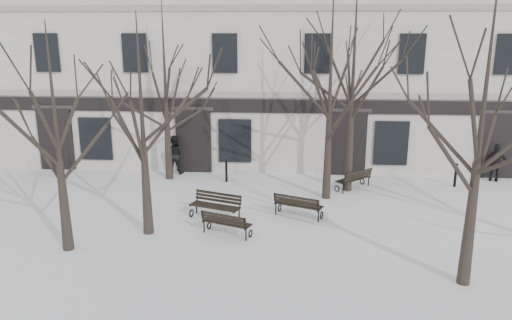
# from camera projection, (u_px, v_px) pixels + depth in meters

# --- Properties ---
(ground) EXTENTS (100.00, 100.00, 0.00)m
(ground) POSITION_uv_depth(u_px,v_px,m) (259.00, 246.00, 15.30)
(ground) COLOR white
(ground) RESTS_ON ground
(building) EXTENTS (40.40, 10.20, 11.40)m
(building) POSITION_uv_depth(u_px,v_px,m) (275.00, 46.00, 26.37)
(building) COLOR silver
(building) RESTS_ON ground
(tree_0) EXTENTS (4.70, 4.70, 6.71)m
(tree_0) POSITION_uv_depth(u_px,v_px,m) (54.00, 112.00, 14.02)
(tree_0) COLOR black
(tree_0) RESTS_ON ground
(tree_1) EXTENTS (4.88, 4.88, 6.97)m
(tree_1) POSITION_uv_depth(u_px,v_px,m) (141.00, 100.00, 15.17)
(tree_1) COLOR black
(tree_1) RESTS_ON ground
(tree_2) EXTENTS (5.46, 5.46, 7.80)m
(tree_2) POSITION_uv_depth(u_px,v_px,m) (485.00, 98.00, 11.84)
(tree_2) COLOR black
(tree_2) RESTS_ON ground
(tree_4) EXTENTS (5.30, 5.30, 7.57)m
(tree_4) POSITION_uv_depth(u_px,v_px,m) (165.00, 71.00, 20.92)
(tree_4) COLOR black
(tree_4) RESTS_ON ground
(tree_5) EXTENTS (5.63, 5.63, 8.04)m
(tree_5) POSITION_uv_depth(u_px,v_px,m) (331.00, 69.00, 18.34)
(tree_5) COLOR black
(tree_5) RESTS_ON ground
(tree_6) EXTENTS (5.99, 5.99, 8.56)m
(tree_6) POSITION_uv_depth(u_px,v_px,m) (354.00, 58.00, 19.16)
(tree_6) COLOR black
(tree_6) RESTS_ON ground
(bench_1) EXTENTS (1.69, 1.13, 0.81)m
(bench_1) POSITION_uv_depth(u_px,v_px,m) (226.00, 223.00, 15.98)
(bench_1) COLOR black
(bench_1) RESTS_ON ground
(bench_2) EXTENTS (1.78, 1.21, 0.86)m
(bench_2) POSITION_uv_depth(u_px,v_px,m) (298.00, 205.00, 17.52)
(bench_2) COLOR black
(bench_2) RESTS_ON ground
(bench_3) EXTENTS (1.89, 1.21, 0.90)m
(bench_3) POSITION_uv_depth(u_px,v_px,m) (216.00, 205.00, 17.41)
(bench_3) COLOR black
(bench_3) RESTS_ON ground
(bench_4) EXTENTS (1.61, 1.54, 0.84)m
(bench_4) POSITION_uv_depth(u_px,v_px,m) (354.00, 179.00, 20.55)
(bench_4) COLOR black
(bench_4) RESTS_ON ground
(bollard_a) EXTENTS (0.13, 0.13, 0.99)m
(bollard_a) POSITION_uv_depth(u_px,v_px,m) (226.00, 170.00, 21.55)
(bollard_a) COLOR black
(bollard_a) RESTS_ON ground
(bollard_b) EXTENTS (0.13, 0.13, 1.03)m
(bollard_b) POSITION_uv_depth(u_px,v_px,m) (456.00, 174.00, 20.85)
(bollard_b) COLOR black
(bollard_b) RESTS_ON ground
(pedestrian_b) EXTENTS (0.90, 0.72, 1.78)m
(pedestrian_b) POSITION_uv_depth(u_px,v_px,m) (175.00, 173.00, 22.93)
(pedestrian_b) COLOR black
(pedestrian_b) RESTS_ON ground
(pedestrian_c) EXTENTS (1.04, 0.68, 1.65)m
(pedestrian_c) POSITION_uv_depth(u_px,v_px,m) (494.00, 181.00, 21.76)
(pedestrian_c) COLOR black
(pedestrian_c) RESTS_ON ground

